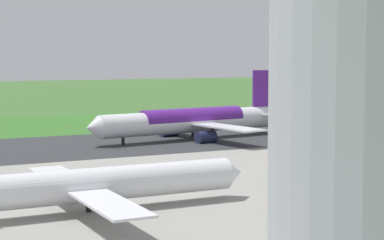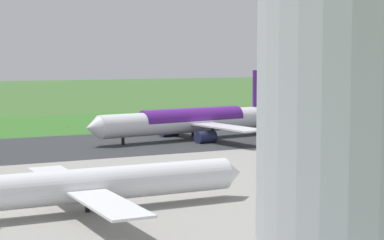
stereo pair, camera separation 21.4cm
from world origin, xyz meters
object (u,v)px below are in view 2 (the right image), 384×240
Objects in this scene: airliner_parked_far at (85,185)px; traffic_cone_orange at (68,127)px; no_stopping_sign at (97,122)px; airliner_main at (193,121)px.

airliner_parked_far is 101.37m from traffic_cone_orange.
no_stopping_sign is at bearing 173.41° from traffic_cone_orange.
airliner_parked_far is at bearing 74.95° from traffic_cone_orange.
airliner_parked_far is 102.79m from no_stopping_sign.
airliner_parked_far is 19.39× the size of no_stopping_sign.
airliner_parked_far is at bearing 70.63° from no_stopping_sign.
traffic_cone_orange is at bearing -6.59° from no_stopping_sign.
airliner_main is at bearing -126.66° from airliner_parked_far.
airliner_main is at bearing 107.90° from no_stopping_sign.
airliner_main is 41.56m from traffic_cone_orange.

